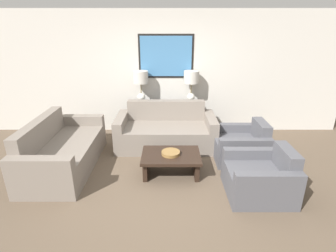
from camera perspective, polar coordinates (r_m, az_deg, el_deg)
The scene contains 11 objects.
ground_plane at distance 4.18m, azimuth -0.43°, elevation -12.69°, with size 20.00×20.00×0.00m, color brown.
back_wall at distance 5.92m, azimuth -0.22°, elevation 11.42°, with size 7.96×0.12×2.65m.
console_table at distance 5.91m, azimuth -0.22°, elevation 1.80°, with size 1.53×0.35×0.74m.
table_lamp_left at distance 5.72m, azimuth -5.76°, elevation 9.80°, with size 0.33×0.33×0.68m.
table_lamp_right at distance 5.71m, azimuth 5.30°, elevation 9.80°, with size 0.33×0.33×0.68m.
couch_by_back_wall at distance 5.32m, azimuth -0.27°, elevation -1.30°, with size 1.96×0.94×0.87m.
couch_by_side at distance 4.87m, azimuth -21.75°, elevation -5.13°, with size 0.94×1.96×0.87m.
coffee_table at distance 4.34m, azimuth 0.82°, elevation -7.35°, with size 0.95×0.66×0.36m.
decorative_bowl at distance 4.27m, azimuth 0.79°, elevation -5.87°, with size 0.30×0.30×0.05m.
armchair_near_back_wall at distance 5.01m, azimuth 15.81°, elevation -4.17°, with size 0.90×0.87×0.72m.
armchair_near_camera at distance 4.10m, azimuth 19.68°, elevation -10.62°, with size 0.90×0.87×0.72m.
Camera 1 is at (0.04, -3.48, 2.33)m, focal length 28.00 mm.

